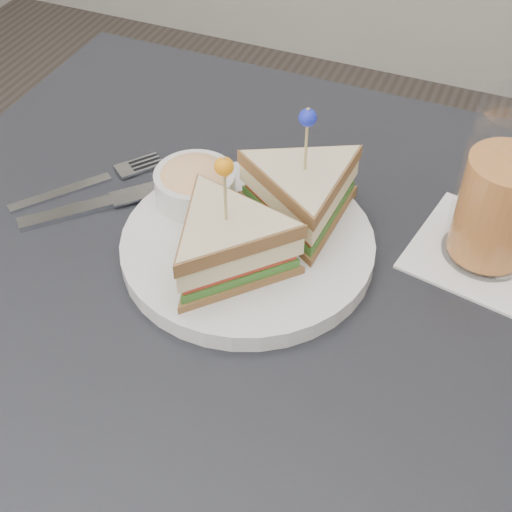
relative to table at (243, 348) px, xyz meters
The scene contains 5 objects.
table is the anchor object (origin of this frame).
plate_meal 0.13m from the table, 102.30° to the left, with size 0.31×0.31×0.15m.
cutlery_fork 0.25m from the table, 156.54° to the left, with size 0.12×0.15×0.01m.
cutlery_knife 0.21m from the table, 155.89° to the left, with size 0.18×0.19×0.01m.
drink_set 0.29m from the table, 36.65° to the left, with size 0.16×0.16×0.17m.
Camera 1 is at (0.19, -0.41, 1.25)m, focal length 50.00 mm.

